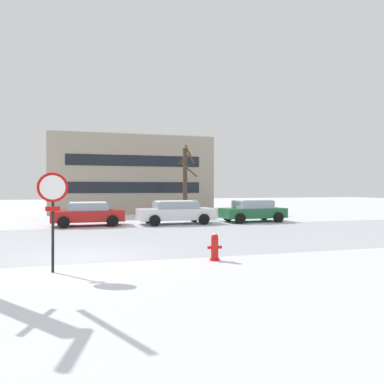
# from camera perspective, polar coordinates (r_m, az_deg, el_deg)

# --- Properties ---
(ground_plane) EXTENTS (120.00, 120.00, 0.00)m
(ground_plane) POSITION_cam_1_polar(r_m,az_deg,el_deg) (11.66, -17.24, -10.04)
(ground_plane) COLOR white
(road_surface) EXTENTS (80.00, 9.34, 0.00)m
(road_surface) POSITION_cam_1_polar(r_m,az_deg,el_deg) (15.28, -16.74, -7.49)
(road_surface) COLOR #B7BCC4
(road_surface) RESTS_ON ground
(stop_sign) EXTENTS (0.76, 0.17, 2.55)m
(stop_sign) POSITION_cam_1_polar(r_m,az_deg,el_deg) (9.73, -21.56, -1.55)
(stop_sign) COLOR black
(stop_sign) RESTS_ON ground
(fire_hydrant) EXTENTS (0.44, 0.30, 0.84)m
(fire_hydrant) POSITION_cam_1_polar(r_m,az_deg,el_deg) (10.65, 3.68, -8.75)
(fire_hydrant) COLOR red
(fire_hydrant) RESTS_ON ground
(parked_car_red) EXTENTS (4.03, 2.22, 1.36)m
(parked_car_red) POSITION_cam_1_polar(r_m,az_deg,el_deg) (21.02, -16.42, -3.35)
(parked_car_red) COLOR red
(parked_car_red) RESTS_ON ground
(parked_car_white) EXTENTS (4.62, 2.26, 1.39)m
(parked_car_white) POSITION_cam_1_polar(r_m,az_deg,el_deg) (21.28, -2.66, -3.22)
(parked_car_white) COLOR white
(parked_car_white) RESTS_ON ground
(parked_car_green) EXTENTS (4.12, 2.21, 1.42)m
(parked_car_green) POSITION_cam_1_polar(r_m,az_deg,el_deg) (22.94, 9.77, -2.95)
(parked_car_green) COLOR #1E6038
(parked_car_green) RESTS_ON ground
(tree_far_mid) EXTENTS (1.25, 1.36, 5.16)m
(tree_far_mid) POSITION_cam_1_polar(r_m,az_deg,el_deg) (24.89, -1.08, 1.74)
(tree_far_mid) COLOR #423326
(tree_far_mid) RESTS_ON ground
(building_far_left) EXTENTS (13.65, 10.20, 6.72)m
(building_far_left) POSITION_cam_1_polar(r_m,az_deg,el_deg) (34.52, -10.03, 2.62)
(building_far_left) COLOR #9E937F
(building_far_left) RESTS_ON ground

